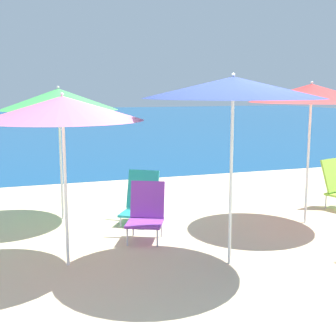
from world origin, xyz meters
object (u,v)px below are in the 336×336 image
object	(u,v)px
beach_umbrella_pink	(62,108)
beach_chair_purple	(146,211)
beach_umbrella_navy	(233,88)
beach_chair_lime	(336,184)
beach_umbrella_red	(311,93)
beach_umbrella_green	(59,99)
beach_chair_teal	(141,200)

from	to	relation	value
beach_umbrella_pink	beach_chair_purple	xyz separation A→B (m)	(1.15, 0.66, -1.45)
beach_umbrella_navy	beach_chair_purple	distance (m)	2.18
beach_chair_purple	beach_chair_lime	size ratio (longest dim) A/B	0.93
beach_umbrella_pink	beach_umbrella_red	bearing A→B (deg)	9.34
beach_umbrella_green	beach_chair_lime	xyz separation A→B (m)	(4.58, -0.83, -1.47)
beach_chair_teal	beach_chair_purple	bearing A→B (deg)	-67.36
beach_umbrella_navy	beach_umbrella_pink	xyz separation A→B (m)	(-1.82, 0.57, -0.23)
beach_umbrella_red	beach_umbrella_green	xyz separation A→B (m)	(-3.54, 1.44, -0.09)
beach_umbrella_green	beach_chair_teal	distance (m)	2.00
beach_umbrella_red	beach_chair_teal	world-z (taller)	beach_umbrella_red
beach_umbrella_pink	beach_umbrella_green	bearing A→B (deg)	85.27
beach_umbrella_navy	beach_umbrella_green	bearing A→B (deg)	122.24
beach_umbrella_red	beach_chair_teal	bearing A→B (deg)	159.57
beach_umbrella_pink	beach_chair_lime	world-z (taller)	beach_umbrella_pink
beach_umbrella_red	beach_chair_purple	bearing A→B (deg)	178.89
beach_umbrella_navy	beach_umbrella_pink	bearing A→B (deg)	162.72
beach_umbrella_red	beach_chair_teal	distance (m)	3.04
beach_umbrella_green	beach_umbrella_pink	world-z (taller)	beach_umbrella_green
beach_umbrella_navy	beach_chair_teal	distance (m)	2.74
beach_umbrella_green	beach_umbrella_pink	size ratio (longest dim) A/B	1.04
beach_umbrella_pink	beach_chair_teal	distance (m)	2.49
beach_umbrella_navy	beach_umbrella_green	world-z (taller)	beach_umbrella_navy
beach_umbrella_pink	beach_chair_teal	xyz separation A→B (m)	(1.31, 1.50, -1.50)
beach_umbrella_navy	beach_chair_purple	xyz separation A→B (m)	(-0.67, 1.23, -1.68)
beach_chair_purple	beach_chair_lime	world-z (taller)	beach_chair_lime
beach_umbrella_navy	beach_umbrella_red	size ratio (longest dim) A/B	1.03
beach_umbrella_green	beach_umbrella_pink	distance (m)	2.06
beach_umbrella_pink	beach_chair_teal	world-z (taller)	beach_umbrella_pink
beach_umbrella_red	beach_chair_purple	world-z (taller)	beach_umbrella_red
beach_chair_teal	beach_chair_lime	distance (m)	3.45
beach_umbrella_green	beach_chair_purple	size ratio (longest dim) A/B	2.68
beach_umbrella_green	beach_umbrella_red	bearing A→B (deg)	-22.20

